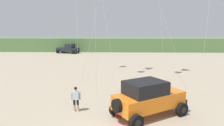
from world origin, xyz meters
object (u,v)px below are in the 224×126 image
(jeep, at_px, (148,97))
(person_watching, at_px, (76,98))
(distant_pickup, at_px, (68,49))
(cooler_box, at_px, (119,113))

(jeep, relative_size, person_watching, 2.97)
(person_watching, relative_size, distant_pickup, 0.34)
(jeep, xyz_separation_m, distant_pickup, (-12.66, 32.26, -0.26))
(person_watching, xyz_separation_m, distant_pickup, (-8.09, 31.65, 0.00))
(distant_pickup, bearing_deg, cooler_box, -71.42)
(person_watching, xyz_separation_m, cooler_box, (2.77, -0.66, -0.75))
(person_watching, bearing_deg, distant_pickup, 104.33)
(jeep, distance_m, distant_pickup, 34.65)
(jeep, xyz_separation_m, person_watching, (-4.57, 0.60, -0.26))
(person_watching, height_order, cooler_box, person_watching)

